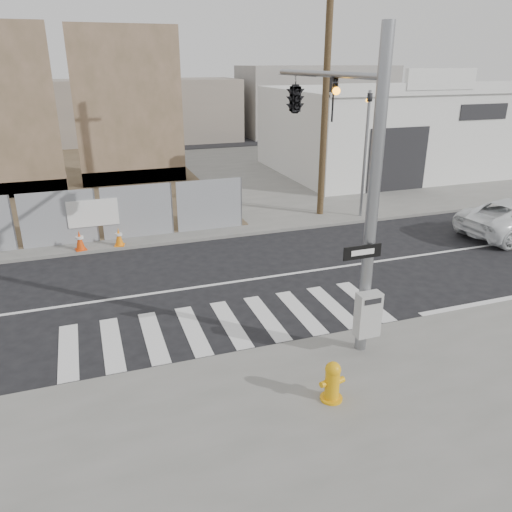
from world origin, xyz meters
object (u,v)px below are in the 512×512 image
object	(u,v)px
signal_pole	(317,131)
traffic_cone_d	(119,237)
traffic_cone_c	(80,240)
fire_hydrant	(332,381)
auto_shop	(379,130)

from	to	relation	value
signal_pole	traffic_cone_d	xyz separation A→B (m)	(-4.71, 6.27, -4.33)
signal_pole	traffic_cone_c	size ratio (longest dim) A/B	9.76
fire_hydrant	traffic_cone_c	bearing A→B (deg)	98.63
signal_pole	auto_shop	size ratio (longest dim) A/B	0.58
fire_hydrant	traffic_cone_c	xyz separation A→B (m)	(-4.54, 10.52, -0.07)
signal_pole	traffic_cone_d	bearing A→B (deg)	126.96
fire_hydrant	traffic_cone_d	xyz separation A→B (m)	(-3.19, 10.52, -0.09)
auto_shop	traffic_cone_d	bearing A→B (deg)	-151.66
fire_hydrant	traffic_cone_d	bearing A→B (deg)	92.17
fire_hydrant	signal_pole	bearing A→B (deg)	55.58
signal_pole	traffic_cone_d	distance (m)	8.96
traffic_cone_d	fire_hydrant	bearing A→B (deg)	-73.12
auto_shop	signal_pole	bearing A→B (deg)	-127.46
traffic_cone_c	fire_hydrant	bearing A→B (deg)	-66.67
signal_pole	auto_shop	distance (m)	19.04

